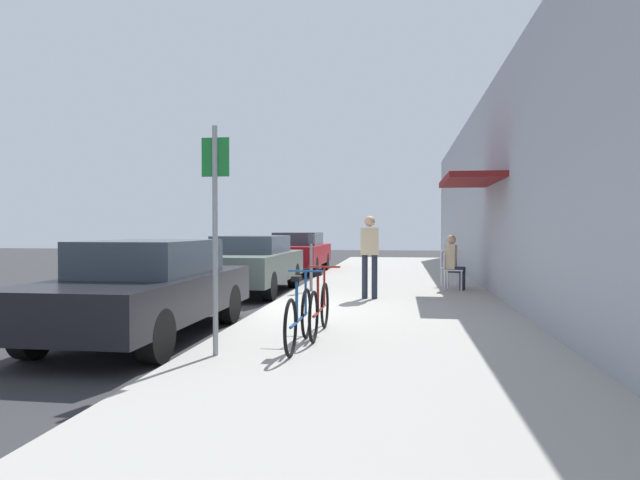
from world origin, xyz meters
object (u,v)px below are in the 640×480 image
object	(u,v)px
cafe_chair_0	(451,268)
pedestrian_standing	(370,250)
parked_car_1	(251,263)
cafe_chair_1	(448,266)
bicycle_0	(299,318)
bicycle_1	(320,308)
seated_patron_0	(454,260)
parked_car_0	(147,288)
street_sign	(215,222)
parking_meter	(311,258)
parked_car_2	(298,252)

from	to	relation	value
cafe_chair_0	pedestrian_standing	world-z (taller)	pedestrian_standing
parked_car_1	cafe_chair_1	size ratio (longest dim) A/B	5.06
bicycle_0	cafe_chair_0	size ratio (longest dim) A/B	1.97
bicycle_1	seated_patron_0	distance (m)	6.39
parked_car_0	bicycle_0	world-z (taller)	parked_car_0
seated_patron_0	pedestrian_standing	xyz separation A→B (m)	(-1.88, -1.97, 0.30)
parked_car_1	street_sign	distance (m)	7.15
parked_car_0	bicycle_0	xyz separation A→B (m)	(2.36, -0.82, -0.24)
parking_meter	bicycle_0	xyz separation A→B (m)	(0.81, -5.93, -0.41)
parked_car_1	cafe_chair_0	distance (m)	4.79
bicycle_1	cafe_chair_1	size ratio (longest dim) A/B	1.97
parked_car_0	pedestrian_standing	size ratio (longest dim) A/B	2.59
seated_patron_0	bicycle_1	bearing A→B (deg)	-111.50
parking_meter	seated_patron_0	world-z (taller)	parking_meter
parked_car_0	seated_patron_0	xyz separation A→B (m)	(4.83, 5.90, 0.10)
bicycle_0	seated_patron_0	bearing A→B (deg)	69.81
cafe_chair_1	pedestrian_standing	world-z (taller)	pedestrian_standing
parked_car_0	street_sign	xyz separation A→B (m)	(1.50, -1.38, 0.92)
bicycle_0	pedestrian_standing	distance (m)	4.84
street_sign	cafe_chair_0	size ratio (longest dim) A/B	2.99
parked_car_1	parked_car_2	distance (m)	6.23
seated_patron_0	parking_meter	bearing A→B (deg)	-166.30
parked_car_2	seated_patron_0	bearing A→B (deg)	-50.51
parking_meter	bicycle_0	bearing A→B (deg)	-82.21
parked_car_1	bicycle_0	world-z (taller)	parked_car_1
bicycle_0	seated_patron_0	size ratio (longest dim) A/B	1.33
cafe_chair_0	bicycle_1	bearing A→B (deg)	-110.97
parked_car_2	pedestrian_standing	xyz separation A→B (m)	(2.96, -7.84, 0.38)
bicycle_1	street_sign	bearing A→B (deg)	-126.39
parked_car_1	parking_meter	world-z (taller)	parking_meter
parked_car_1	parking_meter	distance (m)	1.62
parked_car_1	bicycle_1	xyz separation A→B (m)	(2.50, -5.57, -0.25)
bicycle_0	seated_patron_0	distance (m)	7.18
bicycle_1	seated_patron_0	world-z (taller)	seated_patron_0
parked_car_0	parked_car_1	xyz separation A→B (m)	(0.00, 5.54, 0.01)
parked_car_1	parked_car_2	bearing A→B (deg)	90.00
pedestrian_standing	cafe_chair_0	bearing A→B (deg)	47.57
cafe_chair_0	seated_patron_0	world-z (taller)	seated_patron_0
parked_car_1	bicycle_1	size ratio (longest dim) A/B	2.57
parked_car_2	cafe_chair_1	bearing A→B (deg)	-46.10
cafe_chair_1	bicycle_1	bearing A→B (deg)	-108.46
parked_car_0	cafe_chair_0	world-z (taller)	parked_car_0
parked_car_0	parked_car_2	world-z (taller)	parked_car_2
cafe_chair_0	cafe_chair_1	distance (m)	0.88
parked_car_2	seated_patron_0	xyz separation A→B (m)	(4.83, -5.87, 0.07)
pedestrian_standing	cafe_chair_1	bearing A→B (deg)	57.65
parking_meter	cafe_chair_0	size ratio (longest dim) A/B	1.52
bicycle_1	pedestrian_standing	distance (m)	4.04
parked_car_1	cafe_chair_0	xyz separation A→B (m)	(4.78, 0.38, -0.11)
seated_patron_0	cafe_chair_1	size ratio (longest dim) A/B	1.48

